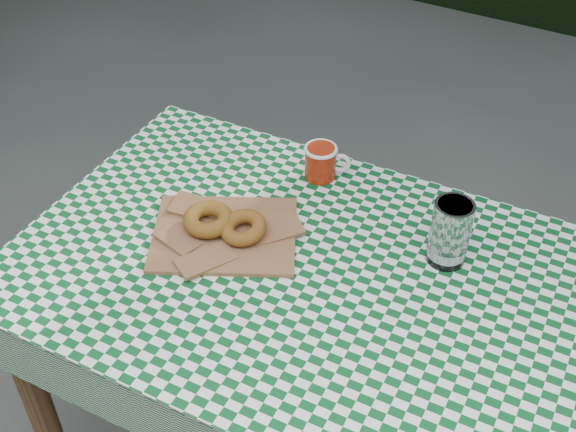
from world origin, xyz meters
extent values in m
cube|color=#4E2E1A|center=(0.09, -0.02, 0.38)|extent=(1.15, 0.79, 0.75)
cube|color=#0B481F|center=(0.09, -0.02, 0.75)|extent=(1.17, 0.81, 0.01)
cube|color=#9C6F44|center=(-0.10, -0.02, 0.76)|extent=(0.37, 0.34, 0.02)
torus|color=brown|center=(-0.13, -0.02, 0.79)|extent=(0.15, 0.15, 0.03)
torus|color=brown|center=(-0.06, -0.01, 0.79)|extent=(0.13, 0.13, 0.03)
cylinder|color=silver|center=(0.32, 0.14, 0.83)|extent=(0.10, 0.10, 0.14)
camera|label=1|loc=(0.56, -0.92, 1.77)|focal=45.53mm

